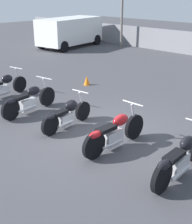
# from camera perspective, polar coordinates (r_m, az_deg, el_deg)

# --- Properties ---
(ground_plane) EXTENTS (60.00, 60.00, 0.00)m
(ground_plane) POSITION_cam_1_polar(r_m,az_deg,el_deg) (8.69, 0.65, -3.75)
(ground_plane) COLOR #424247
(motorcycle_slot_0) EXTENTS (0.73, 2.12, 0.98)m
(motorcycle_slot_0) POSITION_cam_1_polar(r_m,az_deg,el_deg) (11.90, -16.67, 4.49)
(motorcycle_slot_0) COLOR black
(motorcycle_slot_0) RESTS_ON ground_plane
(motorcycle_slot_1) EXTENTS (0.71, 2.21, 1.02)m
(motorcycle_slot_1) POSITION_cam_1_polar(r_m,az_deg,el_deg) (10.14, -12.24, 2.08)
(motorcycle_slot_1) COLOR black
(motorcycle_slot_1) RESTS_ON ground_plane
(motorcycle_slot_2) EXTENTS (0.60, 1.94, 0.95)m
(motorcycle_slot_2) POSITION_cam_1_polar(r_m,az_deg,el_deg) (8.88, -5.44, -0.46)
(motorcycle_slot_2) COLOR black
(motorcycle_slot_2) RESTS_ON ground_plane
(motorcycle_slot_3) EXTENTS (0.65, 2.17, 1.04)m
(motorcycle_slot_3) POSITION_cam_1_polar(r_m,az_deg,el_deg) (7.67, 3.34, -3.78)
(motorcycle_slot_3) COLOR black
(motorcycle_slot_3) RESTS_ON ground_plane
(motorcycle_slot_4) EXTENTS (0.64, 2.25, 1.03)m
(motorcycle_slot_4) POSITION_cam_1_polar(r_m,az_deg,el_deg) (6.77, 15.21, -8.20)
(motorcycle_slot_4) COLOR black
(motorcycle_slot_4) RESTS_ON ground_plane
(parked_van) EXTENTS (2.84, 5.10, 1.94)m
(parked_van) POSITION_cam_1_polar(r_m,az_deg,el_deg) (22.16, -4.76, 14.59)
(parked_van) COLOR white
(parked_van) RESTS_ON ground_plane
(traffic_cone_near) EXTENTS (0.26, 0.26, 0.38)m
(traffic_cone_near) POSITION_cam_1_polar(r_m,az_deg,el_deg) (13.02, -1.70, 5.77)
(traffic_cone_near) COLOR orange
(traffic_cone_near) RESTS_ON ground_plane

